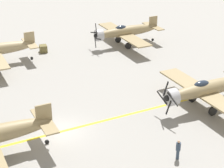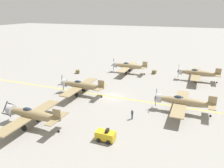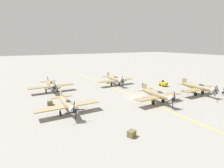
{
  "view_description": "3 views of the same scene",
  "coord_description": "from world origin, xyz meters",
  "px_view_note": "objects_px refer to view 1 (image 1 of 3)",
  "views": [
    {
      "loc": [
        -26.57,
        8.37,
        17.4
      ],
      "look_at": [
        -0.24,
        -4.81,
        3.64
      ],
      "focal_mm": 60.0,
      "sensor_mm": 36.0,
      "label": 1
    },
    {
      "loc": [
        -38.19,
        -15.52,
        16.76
      ],
      "look_at": [
        2.42,
        0.85,
        1.84
      ],
      "focal_mm": 35.0,
      "sensor_mm": 36.0,
      "label": 2
    },
    {
      "loc": [
        26.33,
        33.66,
        13.02
      ],
      "look_at": [
        6.16,
        -1.38,
        3.81
      ],
      "focal_mm": 28.0,
      "sensor_mm": 36.0,
      "label": 3
    }
  ],
  "objects_px": {
    "airplane_near_center": "(207,89)",
    "airplane_near_right": "(125,32)",
    "supply_crate_mid_lane": "(43,49)",
    "ground_crew_walking": "(178,149)"
  },
  "relations": [
    {
      "from": "airplane_near_center",
      "to": "airplane_near_right",
      "type": "bearing_deg",
      "value": -5.84
    },
    {
      "from": "airplane_near_right",
      "to": "supply_crate_mid_lane",
      "type": "distance_m",
      "value": 11.53
    },
    {
      "from": "airplane_near_right",
      "to": "ground_crew_walking",
      "type": "relative_size",
      "value": 7.21
    },
    {
      "from": "supply_crate_mid_lane",
      "to": "airplane_near_right",
      "type": "bearing_deg",
      "value": -102.74
    },
    {
      "from": "supply_crate_mid_lane",
      "to": "ground_crew_walking",
      "type": "bearing_deg",
      "value": -175.67
    },
    {
      "from": "airplane_near_right",
      "to": "supply_crate_mid_lane",
      "type": "bearing_deg",
      "value": 70.7
    },
    {
      "from": "ground_crew_walking",
      "to": "supply_crate_mid_lane",
      "type": "relative_size",
      "value": 1.47
    },
    {
      "from": "airplane_near_center",
      "to": "ground_crew_walking",
      "type": "bearing_deg",
      "value": 127.09
    },
    {
      "from": "airplane_near_center",
      "to": "airplane_near_right",
      "type": "distance_m",
      "value": 19.68
    },
    {
      "from": "airplane_near_right",
      "to": "ground_crew_walking",
      "type": "bearing_deg",
      "value": 153.66
    }
  ]
}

